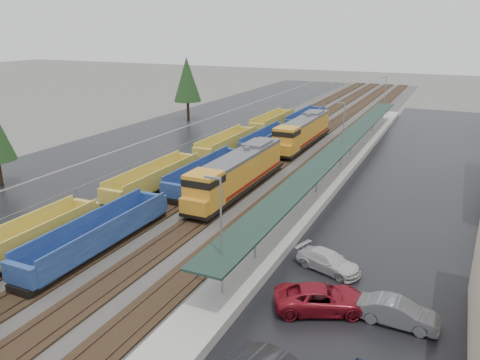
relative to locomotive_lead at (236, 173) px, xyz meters
The scene contains 15 objects.
ballast_strip 22.47m from the locomotive_lead, 95.13° to the left, with size 20.00×160.00×0.08m, color #302D2B.
trackbed 22.46m from the locomotive_lead, 95.13° to the left, with size 14.60×160.00×0.22m.
west_parking_lot 28.11m from the locomotive_lead, 127.35° to the left, with size 10.00×160.00×0.02m, color black.
west_road 35.07m from the locomotive_lead, 140.48° to the left, with size 9.00×160.00×0.02m, color black.
east_commuter_lot 21.09m from the locomotive_lead, 35.83° to the left, with size 16.00×100.00×0.02m, color black.
station_platform 14.47m from the locomotive_lead, 58.59° to the left, with size 3.00×80.00×8.00m.
chainlink_fence 23.70m from the locomotive_lead, 119.04° to the left, with size 0.08×160.04×2.02m.
tree_west_far 41.11m from the locomotive_lead, 127.76° to the left, with size 4.84×4.84×11.00m.
locomotive_lead is the anchor object (origin of this frame).
locomotive_trail 21.00m from the locomotive_lead, 90.00° to the left, with size 2.78×18.33×4.15m.
well_string_yellow 13.38m from the locomotive_lead, 126.84° to the right, with size 2.61×96.66×2.31m.
well_string_blue 8.01m from the locomotive_lead, 120.28° to the right, with size 2.60×99.88×2.30m.
parked_car_east_b 20.71m from the locomotive_lead, 50.54° to the right, with size 5.54×2.56×1.54m, color maroon.
parked_car_east_c 16.62m from the locomotive_lead, 42.16° to the right, with size 4.65×1.89×1.35m, color silver.
parked_car_east_e 23.33m from the locomotive_lead, 41.66° to the right, with size 4.46×1.55×1.47m, color slate.
Camera 1 is at (20.91, -1.82, 15.91)m, focal length 35.00 mm.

